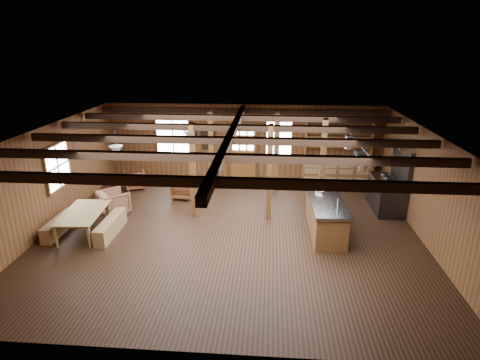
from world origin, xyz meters
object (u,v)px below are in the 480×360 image
(dining_table, at_px, (86,223))
(armchair_c, at_px, (114,202))
(commercial_range, at_px, (389,189))
(armchair_b, at_px, (184,188))
(kitchen_island, at_px, (325,215))
(armchair_a, at_px, (135,180))

(dining_table, relative_size, armchair_c, 2.27)
(commercial_range, bearing_deg, armchair_c, -173.63)
(commercial_range, relative_size, dining_table, 1.16)
(armchair_b, xyz_separation_m, armchair_c, (-1.82, -1.42, 0.03))
(kitchen_island, relative_size, commercial_range, 1.21)
(armchair_b, bearing_deg, dining_table, 60.15)
(armchair_b, bearing_deg, armchair_a, -14.44)
(commercial_range, xyz_separation_m, dining_table, (-8.55, -2.30, -0.35))
(dining_table, bearing_deg, armchair_a, -7.04)
(armchair_a, distance_m, armchair_b, 2.05)
(commercial_range, distance_m, armchair_b, 6.49)
(kitchen_island, distance_m, armchair_b, 4.86)
(kitchen_island, distance_m, dining_table, 6.47)
(kitchen_island, xyz_separation_m, armchair_a, (-6.27, 2.90, -0.16))
(kitchen_island, relative_size, dining_table, 1.41)
(dining_table, bearing_deg, armchair_b, -40.96)
(dining_table, relative_size, armchair_a, 2.58)
(kitchen_island, height_order, armchair_a, kitchen_island)
(kitchen_island, bearing_deg, dining_table, -175.79)
(armchair_b, relative_size, armchair_c, 0.92)
(armchair_b, distance_m, armchair_c, 2.31)
(commercial_range, bearing_deg, armchair_a, 171.60)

